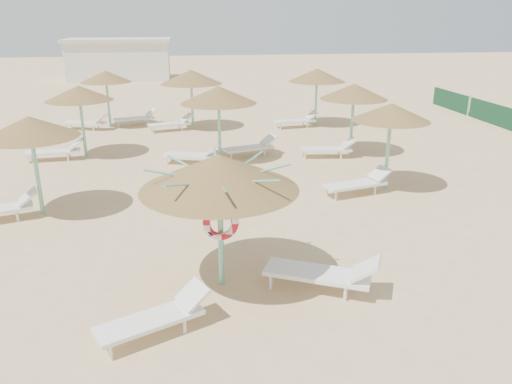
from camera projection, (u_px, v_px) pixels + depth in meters
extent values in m
plane|color=#D1B37F|center=(241.00, 292.00, 9.66)|extent=(120.00, 120.00, 0.00)
cylinder|color=#6EBEA6|center=(221.00, 232.00, 9.58)|extent=(0.11, 0.11, 2.24)
cone|color=brown|center=(219.00, 172.00, 9.17)|extent=(2.98, 2.98, 0.67)
cylinder|color=#6EBEA6|center=(219.00, 185.00, 9.25)|extent=(0.20, 0.20, 0.12)
cylinder|color=#6EBEA6|center=(256.00, 173.00, 9.28)|extent=(1.35, 0.04, 0.34)
cylinder|color=#6EBEA6|center=(242.00, 166.00, 9.70)|extent=(0.98, 0.98, 0.34)
cylinder|color=#6EBEA6|center=(217.00, 164.00, 9.83)|extent=(0.04, 1.35, 0.34)
cylinder|color=#6EBEA6|center=(192.00, 168.00, 9.57)|extent=(0.98, 0.98, 0.34)
cylinder|color=#6EBEA6|center=(182.00, 176.00, 9.09)|extent=(1.35, 0.04, 0.34)
cylinder|color=#6EBEA6|center=(193.00, 184.00, 8.67)|extent=(0.98, 0.98, 0.34)
cylinder|color=#6EBEA6|center=(222.00, 187.00, 8.55)|extent=(0.04, 1.35, 0.34)
cylinder|color=#6EBEA6|center=(249.00, 182.00, 8.80)|extent=(0.98, 0.98, 0.34)
torus|color=red|center=(221.00, 223.00, 9.41)|extent=(0.69, 0.15, 0.69)
cylinder|color=white|center=(111.00, 353.00, 7.71)|extent=(0.06, 0.06, 0.26)
cylinder|color=white|center=(101.00, 337.00, 8.08)|extent=(0.06, 0.06, 0.26)
cylinder|color=white|center=(185.00, 326.00, 8.37)|extent=(0.06, 0.06, 0.26)
cylinder|color=white|center=(173.00, 313.00, 8.74)|extent=(0.06, 0.06, 0.26)
cube|color=white|center=(150.00, 321.00, 8.23)|extent=(1.85, 1.29, 0.07)
cube|color=white|center=(192.00, 295.00, 8.57)|extent=(0.65, 0.70, 0.34)
cylinder|color=white|center=(271.00, 282.00, 9.71)|extent=(0.06, 0.06, 0.30)
cylinder|color=white|center=(278.00, 269.00, 10.19)|extent=(0.06, 0.06, 0.30)
cylinder|color=white|center=(345.00, 294.00, 9.30)|extent=(0.06, 0.06, 0.30)
cylinder|color=white|center=(349.00, 280.00, 9.78)|extent=(0.06, 0.06, 0.30)
cube|color=white|center=(317.00, 273.00, 9.64)|extent=(2.12, 1.49, 0.09)
cube|color=white|center=(366.00, 268.00, 9.30)|extent=(0.75, 0.81, 0.39)
cylinder|color=#6EBEA6|center=(37.00, 173.00, 13.06)|extent=(0.11, 0.11, 2.30)
cone|color=brown|center=(30.00, 127.00, 12.65)|extent=(2.43, 2.43, 0.55)
cylinder|color=#6EBEA6|center=(31.00, 136.00, 12.73)|extent=(0.20, 0.20, 0.12)
cylinder|color=white|center=(17.00, 217.00, 12.89)|extent=(0.06, 0.06, 0.28)
cylinder|color=white|center=(17.00, 210.00, 13.31)|extent=(0.06, 0.06, 0.28)
cube|color=white|center=(27.00, 197.00, 13.08)|extent=(0.64, 0.71, 0.36)
cylinder|color=#6EBEA6|center=(83.00, 126.00, 18.53)|extent=(0.11, 0.11, 2.30)
cone|color=brown|center=(79.00, 93.00, 18.12)|extent=(2.42, 2.42, 0.54)
cylinder|color=#6EBEA6|center=(80.00, 99.00, 18.20)|extent=(0.20, 0.20, 0.12)
cylinder|color=white|center=(29.00, 160.00, 17.95)|extent=(0.06, 0.06, 0.28)
cylinder|color=white|center=(31.00, 156.00, 18.41)|extent=(0.06, 0.06, 0.28)
cylinder|color=white|center=(68.00, 157.00, 18.23)|extent=(0.06, 0.06, 0.28)
cylinder|color=white|center=(70.00, 154.00, 18.69)|extent=(0.06, 0.06, 0.28)
cube|color=white|center=(52.00, 152.00, 18.29)|extent=(1.94, 0.77, 0.08)
cube|color=white|center=(76.00, 144.00, 18.39)|extent=(0.53, 0.64, 0.36)
cylinder|color=#6EBEA6|center=(108.00, 103.00, 23.44)|extent=(0.11, 0.11, 2.30)
cone|color=brown|center=(106.00, 76.00, 23.03)|extent=(2.33, 2.33, 0.53)
cylinder|color=#6EBEA6|center=(106.00, 81.00, 23.11)|extent=(0.20, 0.20, 0.12)
cylinder|color=white|center=(66.00, 127.00, 23.13)|extent=(0.06, 0.06, 0.28)
cylinder|color=white|center=(72.00, 125.00, 23.60)|extent=(0.06, 0.06, 0.28)
cylinder|color=white|center=(94.00, 128.00, 22.95)|extent=(0.06, 0.06, 0.28)
cylinder|color=white|center=(98.00, 126.00, 23.42)|extent=(0.06, 0.06, 0.28)
cube|color=white|center=(85.00, 123.00, 23.20)|extent=(2.00, 1.13, 0.08)
cube|color=white|center=(101.00, 118.00, 23.00)|extent=(0.63, 0.71, 0.36)
cylinder|color=white|center=(119.00, 125.00, 23.68)|extent=(0.06, 0.06, 0.28)
cylinder|color=white|center=(117.00, 123.00, 24.11)|extent=(0.06, 0.06, 0.28)
cylinder|color=white|center=(147.00, 122.00, 24.21)|extent=(0.06, 0.06, 0.28)
cylinder|color=white|center=(145.00, 120.00, 24.64)|extent=(0.06, 0.06, 0.28)
cube|color=white|center=(134.00, 119.00, 24.15)|extent=(2.00, 1.13, 0.08)
cube|color=white|center=(151.00, 112.00, 24.40)|extent=(0.63, 0.71, 0.36)
cylinder|color=#6EBEA6|center=(219.00, 129.00, 18.09)|extent=(0.11, 0.11, 2.30)
cone|color=brown|center=(218.00, 95.00, 17.68)|extent=(2.73, 2.73, 0.61)
cylinder|color=#6EBEA6|center=(219.00, 101.00, 17.76)|extent=(0.20, 0.20, 0.12)
cylinder|color=white|center=(167.00, 161.00, 17.79)|extent=(0.06, 0.06, 0.28)
cylinder|color=white|center=(171.00, 157.00, 18.26)|extent=(0.06, 0.06, 0.28)
cylinder|color=white|center=(203.00, 163.00, 17.60)|extent=(0.06, 0.06, 0.28)
cylinder|color=white|center=(207.00, 159.00, 18.06)|extent=(0.06, 0.06, 0.28)
cube|color=white|center=(190.00, 155.00, 17.85)|extent=(2.00, 1.15, 0.08)
cube|color=white|center=(213.00, 150.00, 17.64)|extent=(0.64, 0.72, 0.36)
cylinder|color=white|center=(231.00, 157.00, 18.32)|extent=(0.06, 0.06, 0.28)
cylinder|color=white|center=(226.00, 154.00, 18.75)|extent=(0.06, 0.06, 0.28)
cylinder|color=white|center=(264.00, 153.00, 18.87)|extent=(0.06, 0.06, 0.28)
cylinder|color=white|center=(259.00, 150.00, 19.29)|extent=(0.06, 0.06, 0.28)
cube|color=white|center=(248.00, 148.00, 18.80)|extent=(2.00, 1.15, 0.08)
cube|color=white|center=(269.00, 140.00, 19.06)|extent=(0.64, 0.72, 0.36)
cylinder|color=#6EBEA6|center=(192.00, 104.00, 23.17)|extent=(0.11, 0.11, 2.30)
cone|color=brown|center=(191.00, 77.00, 22.76)|extent=(2.83, 2.83, 0.64)
cylinder|color=#6EBEA6|center=(191.00, 82.00, 22.84)|extent=(0.20, 0.20, 0.12)
cylinder|color=white|center=(153.00, 131.00, 22.47)|extent=(0.06, 0.06, 0.28)
cylinder|color=white|center=(151.00, 128.00, 22.90)|extent=(0.06, 0.06, 0.28)
cylinder|color=white|center=(182.00, 128.00, 22.99)|extent=(0.06, 0.06, 0.28)
cylinder|color=white|center=(179.00, 126.00, 23.42)|extent=(0.06, 0.06, 0.28)
cube|color=white|center=(169.00, 124.00, 22.93)|extent=(2.00, 1.11, 0.08)
cube|color=white|center=(187.00, 117.00, 23.18)|extent=(0.63, 0.71, 0.36)
cylinder|color=#6EBEA6|center=(388.00, 152.00, 15.02)|extent=(0.11, 0.11, 2.30)
cone|color=brown|center=(391.00, 112.00, 14.60)|extent=(2.29, 2.29, 0.52)
cylinder|color=#6EBEA6|center=(391.00, 120.00, 14.68)|extent=(0.20, 0.20, 0.12)
cylinder|color=white|center=(336.00, 196.00, 14.33)|extent=(0.06, 0.06, 0.28)
cylinder|color=white|center=(327.00, 191.00, 14.76)|extent=(0.06, 0.06, 0.28)
cylinder|color=white|center=(375.00, 190.00, 14.82)|extent=(0.06, 0.06, 0.28)
cylinder|color=white|center=(365.00, 185.00, 15.25)|extent=(0.06, 0.06, 0.28)
cube|color=white|center=(355.00, 184.00, 14.77)|extent=(1.99, 1.08, 0.08)
cube|color=white|center=(379.00, 173.00, 15.00)|extent=(0.62, 0.70, 0.36)
cylinder|color=#6EBEA6|center=(352.00, 124.00, 18.90)|extent=(0.11, 0.11, 2.30)
cone|color=brown|center=(354.00, 91.00, 18.48)|extent=(2.52, 2.52, 0.57)
cylinder|color=#6EBEA6|center=(354.00, 98.00, 18.56)|extent=(0.20, 0.20, 0.12)
cylinder|color=white|center=(305.00, 156.00, 18.46)|extent=(0.06, 0.06, 0.28)
cylinder|color=white|center=(303.00, 152.00, 18.93)|extent=(0.06, 0.06, 0.28)
cylinder|color=white|center=(341.00, 155.00, 18.49)|extent=(0.06, 0.06, 0.28)
cylinder|color=white|center=(339.00, 152.00, 18.96)|extent=(0.06, 0.06, 0.28)
cube|color=white|center=(326.00, 149.00, 18.65)|extent=(1.96, 0.83, 0.08)
cube|color=white|center=(348.00, 143.00, 18.60)|extent=(0.55, 0.65, 0.36)
cylinder|color=#6EBEA6|center=(316.00, 101.00, 23.85)|extent=(0.11, 0.11, 2.30)
cone|color=brown|center=(317.00, 75.00, 23.44)|extent=(2.67, 2.67, 0.60)
cylinder|color=#6EBEA6|center=(317.00, 80.00, 23.52)|extent=(0.20, 0.20, 0.12)
cylinder|color=white|center=(280.00, 127.00, 23.23)|extent=(0.06, 0.06, 0.28)
cylinder|color=white|center=(277.00, 125.00, 23.68)|extent=(0.06, 0.06, 0.28)
cylinder|color=white|center=(307.00, 125.00, 23.59)|extent=(0.06, 0.06, 0.28)
cylinder|color=white|center=(304.00, 123.00, 24.04)|extent=(0.06, 0.06, 0.28)
cube|color=white|center=(295.00, 121.00, 23.61)|extent=(1.97, 0.89, 0.08)
cube|color=white|center=(312.00, 115.00, 23.76)|extent=(0.57, 0.66, 0.36)
cube|color=silver|center=(120.00, 61.00, 40.99)|extent=(8.00, 4.00, 3.00)
cube|color=beige|center=(118.00, 40.00, 40.44)|extent=(8.40, 4.40, 0.25)
cube|color=#1B532F|center=(492.00, 113.00, 24.44)|extent=(0.08, 3.80, 1.00)
cube|color=#1B532F|center=(450.00, 100.00, 28.17)|extent=(0.08, 3.80, 1.00)
cylinder|color=#6EBEA6|center=(469.00, 105.00, 26.38)|extent=(0.08, 0.08, 1.10)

